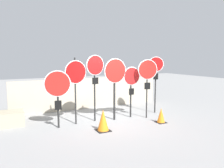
{
  "coord_description": "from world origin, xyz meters",
  "views": [
    {
      "loc": [
        -3.84,
        -7.42,
        2.45
      ],
      "look_at": [
        -0.07,
        0.0,
        1.45
      ],
      "focal_mm": 35.0,
      "sensor_mm": 36.0,
      "label": 1
    }
  ],
  "objects": [
    {
      "name": "stop_sign_1",
      "position": [
        -1.46,
        0.18,
        1.8
      ],
      "size": [
        0.84,
        0.18,
        2.46
      ],
      "rotation": [
        0.0,
        0.0,
        0.17
      ],
      "color": "black",
      "rests_on": "ground"
    },
    {
      "name": "ground_plane",
      "position": [
        0.0,
        0.0,
        0.0
      ],
      "size": [
        40.0,
        40.0,
        0.0
      ],
      "primitive_type": "plane",
      "color": "gray"
    },
    {
      "name": "stop_sign_5",
      "position": [
        1.36,
        -0.31,
        1.82
      ],
      "size": [
        0.78,
        0.25,
        2.39
      ],
      "rotation": [
        0.0,
        0.0,
        -0.27
      ],
      "color": "black",
      "rests_on": "ground"
    },
    {
      "name": "fence_back",
      "position": [
        0.0,
        2.43,
        0.74
      ],
      "size": [
        7.38,
        0.12,
        1.47
      ],
      "color": "#A89E89",
      "rests_on": "ground"
    },
    {
      "name": "traffic_cone_1",
      "position": [
        1.47,
        -1.07,
        0.28
      ],
      "size": [
        0.35,
        0.35,
        0.56
      ],
      "color": "black",
      "rests_on": "ground"
    },
    {
      "name": "storage_crate",
      "position": [
        -3.75,
        1.11,
        0.26
      ],
      "size": [
        1.1,
        0.8,
        0.52
      ],
      "color": "#9E937A",
      "rests_on": "ground"
    },
    {
      "name": "stop_sign_6",
      "position": [
        2.2,
        0.23,
        1.87
      ],
      "size": [
        0.59,
        0.35,
        2.5
      ],
      "rotation": [
        0.0,
        0.0,
        -0.52
      ],
      "color": "black",
      "rests_on": "ground"
    },
    {
      "name": "traffic_cone_0",
      "position": [
        -0.88,
        -0.93,
        0.36
      ],
      "size": [
        0.46,
        0.46,
        0.73
      ],
      "color": "black",
      "rests_on": "ground"
    },
    {
      "name": "stop_sign_0",
      "position": [
        -2.16,
        0.02,
        1.43
      ],
      "size": [
        0.89,
        0.22,
        2.02
      ],
      "rotation": [
        0.0,
        0.0,
        -0.21
      ],
      "color": "black",
      "rests_on": "ground"
    },
    {
      "name": "stop_sign_4",
      "position": [
        0.84,
        0.06,
        1.51
      ],
      "size": [
        0.74,
        0.13,
        2.09
      ],
      "rotation": [
        0.0,
        0.0,
        -0.03
      ],
      "color": "black",
      "rests_on": "ground"
    },
    {
      "name": "stop_sign_3",
      "position": [
        0.08,
        0.03,
        1.74
      ],
      "size": [
        0.96,
        0.16,
        2.43
      ],
      "rotation": [
        0.0,
        0.0,
        0.06
      ],
      "color": "black",
      "rests_on": "ground"
    },
    {
      "name": "stop_sign_2",
      "position": [
        -0.67,
        0.24,
        1.91
      ],
      "size": [
        0.76,
        0.18,
        2.56
      ],
      "rotation": [
        0.0,
        0.0,
        0.18
      ],
      "color": "black",
      "rests_on": "ground"
    }
  ]
}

